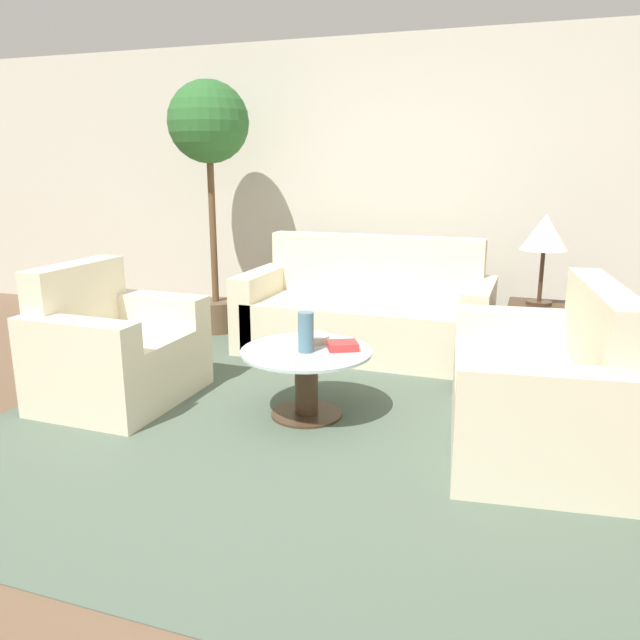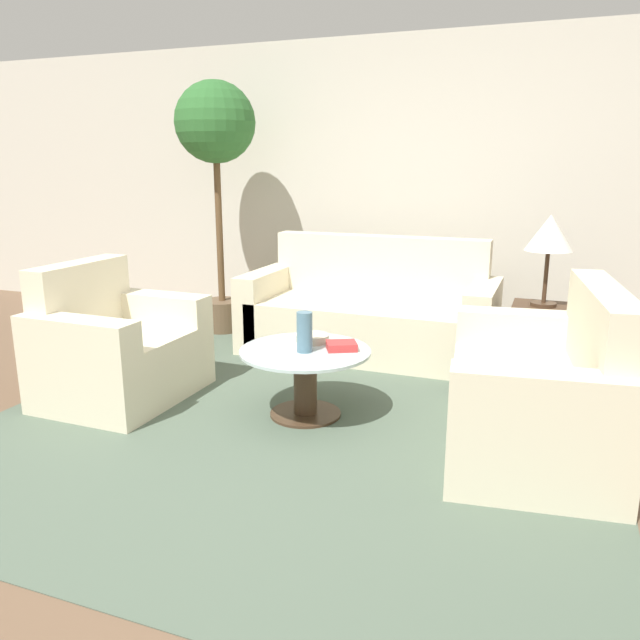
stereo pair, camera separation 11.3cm
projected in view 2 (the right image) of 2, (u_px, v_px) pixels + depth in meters
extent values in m
plane|color=brown|center=(225.00, 468.00, 3.20)|extent=(14.00, 14.00, 0.00)
cube|color=beige|center=(388.00, 187.00, 5.67)|extent=(10.00, 0.06, 2.60)
cube|color=#4C5B4C|center=(306.00, 415.00, 3.86)|extent=(3.60, 3.74, 0.01)
cube|color=beige|center=(367.00, 328.00, 5.05)|extent=(1.81, 0.86, 0.43)
cube|color=beige|center=(379.00, 290.00, 5.30)|extent=(1.81, 0.18, 0.93)
cube|color=beige|center=(267.00, 307.00, 5.34)|extent=(0.20, 0.86, 0.63)
cube|color=beige|center=(482.00, 326.00, 4.71)|extent=(0.20, 0.86, 0.63)
cube|color=beige|center=(124.00, 366.00, 4.11)|extent=(0.80, 0.79, 0.43)
cube|color=beige|center=(83.00, 328.00, 4.16)|extent=(0.19, 0.78, 0.89)
cube|color=beige|center=(80.00, 369.00, 3.73)|extent=(0.80, 0.21, 0.63)
cube|color=beige|center=(158.00, 337.00, 4.43)|extent=(0.80, 0.21, 0.63)
cube|color=beige|center=(528.00, 411.00, 3.37)|extent=(0.96, 1.26, 0.43)
cube|color=beige|center=(596.00, 374.00, 3.23)|extent=(0.33, 1.18, 0.91)
cube|color=beige|center=(522.00, 361.00, 3.89)|extent=(0.84, 0.30, 0.63)
cube|color=beige|center=(540.00, 439.00, 2.79)|extent=(0.84, 0.30, 0.63)
cylinder|color=#422D1E|center=(306.00, 414.00, 3.86)|extent=(0.44, 0.44, 0.02)
cylinder|color=#422D1E|center=(305.00, 384.00, 3.81)|extent=(0.14, 0.14, 0.41)
cylinder|color=#B2C6C6|center=(305.00, 351.00, 3.76)|extent=(0.80, 0.80, 0.02)
cube|color=#422D1E|center=(540.00, 341.00, 4.52)|extent=(0.42, 0.42, 0.52)
cylinder|color=#422D1E|center=(543.00, 304.00, 4.45)|extent=(0.18, 0.18, 0.02)
cylinder|color=#422D1E|center=(546.00, 277.00, 4.40)|extent=(0.03, 0.03, 0.37)
cone|color=white|center=(550.00, 233.00, 4.33)|extent=(0.33, 0.33, 0.25)
cylinder|color=brown|center=(223.00, 315.00, 5.80)|extent=(0.37, 0.37, 0.28)
cylinder|color=brown|center=(219.00, 225.00, 5.59)|extent=(0.06, 0.06, 1.38)
sphere|color=#2D662D|center=(215.00, 122.00, 5.37)|extent=(0.70, 0.70, 0.70)
cylinder|color=slate|center=(305.00, 332.00, 3.69)|extent=(0.09, 0.09, 0.24)
cylinder|color=beige|center=(312.00, 338.00, 3.91)|extent=(0.21, 0.21, 0.05)
cube|color=#BC3333|center=(342.00, 346.00, 3.75)|extent=(0.22, 0.21, 0.05)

